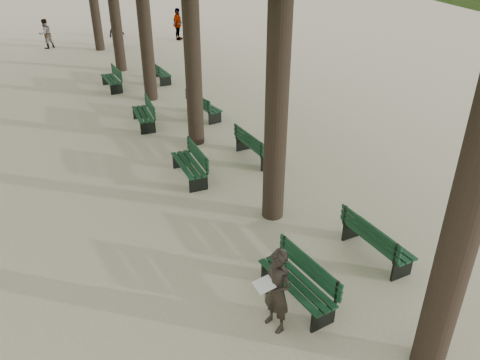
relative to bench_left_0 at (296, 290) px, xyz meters
name	(u,v)px	position (x,y,z in m)	size (l,w,h in m)	color
ground	(284,313)	(-0.37, -0.18, -0.27)	(120.00, 120.00, 0.00)	#B8AF8B
bench_left_0	(296,290)	(0.00, 0.00, 0.00)	(0.71, 1.84, 0.92)	black
bench_left_1	(189,170)	(0.00, 5.54, 0.00)	(0.68, 1.83, 0.92)	black
bench_left_2	(144,119)	(0.00, 10.03, 0.00)	(0.76, 1.85, 0.92)	black
bench_left_3	(112,83)	(0.00, 14.91, 0.00)	(0.58, 1.80, 0.92)	black
bench_right_0	(376,246)	(2.27, 0.39, 0.00)	(0.58, 1.80, 0.92)	black
bench_right_1	(256,151)	(2.27, 5.80, 0.00)	(0.60, 1.81, 0.92)	black
bench_right_2	(204,110)	(2.27, 9.86, 0.00)	(0.80, 1.86, 0.92)	black
bench_right_3	(160,76)	(2.27, 15.10, 0.00)	(0.58, 1.80, 0.92)	black
man_with_map	(277,291)	(-0.67, -0.38, 0.55)	(0.67, 0.71, 1.64)	black
pedestrian_a	(45,34)	(-1.55, 24.63, 0.56)	(0.81, 0.33, 1.66)	#262628
pedestrian_b	(116,32)	(2.29, 23.31, 0.58)	(1.10, 0.34, 1.71)	#262628
pedestrian_c	(178,24)	(6.19, 23.41, 0.69)	(1.12, 0.38, 1.92)	#262628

